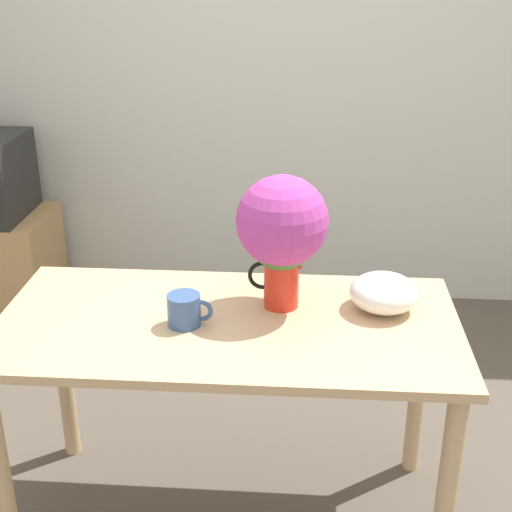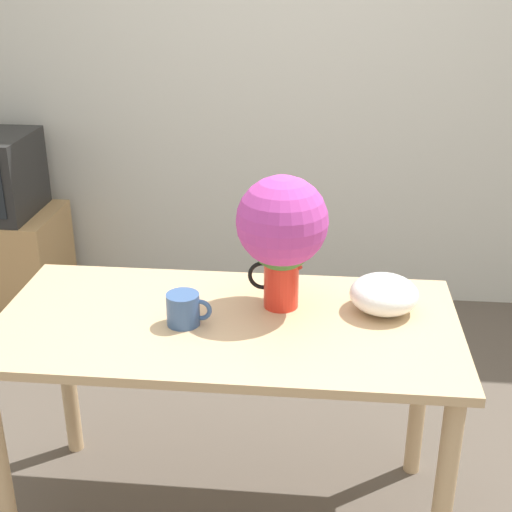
{
  "view_description": "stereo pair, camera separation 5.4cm",
  "coord_description": "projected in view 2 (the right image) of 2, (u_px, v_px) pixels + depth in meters",
  "views": [
    {
      "loc": [
        0.11,
        -2.04,
        1.86
      ],
      "look_at": [
        -0.04,
        0.03,
        0.96
      ],
      "focal_mm": 50.0,
      "sensor_mm": 36.0,
      "label": 1
    },
    {
      "loc": [
        0.16,
        -2.04,
        1.86
      ],
      "look_at": [
        -0.04,
        0.03,
        0.96
      ],
      "focal_mm": 50.0,
      "sensor_mm": 36.0,
      "label": 2
    }
  ],
  "objects": [
    {
      "name": "flower_vase",
      "position": [
        282.0,
        230.0,
        2.22
      ],
      "size": [
        0.29,
        0.29,
        0.44
      ],
      "color": "red",
      "rests_on": "table"
    },
    {
      "name": "tv_stand",
      "position": [
        6.0,
        262.0,
        3.89
      ],
      "size": [
        0.61,
        0.49,
        0.57
      ],
      "color": "tan",
      "rests_on": "ground_plane"
    },
    {
      "name": "white_bowl",
      "position": [
        384.0,
        294.0,
        2.27
      ],
      "size": [
        0.22,
        0.22,
        0.12
      ],
      "color": "white",
      "rests_on": "table"
    },
    {
      "name": "coffee_mug",
      "position": [
        184.0,
        309.0,
        2.2
      ],
      "size": [
        0.14,
        0.1,
        0.1
      ],
      "color": "#385689",
      "rests_on": "table"
    },
    {
      "name": "wall_back",
      "position": [
        296.0,
        66.0,
        3.68
      ],
      "size": [
        8.0,
        0.05,
        2.6
      ],
      "color": "silver",
      "rests_on": "ground_plane"
    },
    {
      "name": "ground_plane",
      "position": [
        266.0,
        500.0,
        2.61
      ],
      "size": [
        12.0,
        12.0,
        0.0
      ],
      "primitive_type": "plane",
      "color": "brown"
    },
    {
      "name": "table",
      "position": [
        227.0,
        351.0,
        2.29
      ],
      "size": [
        1.46,
        0.72,
        0.78
      ],
      "color": "tan",
      "rests_on": "ground_plane"
    }
  ]
}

